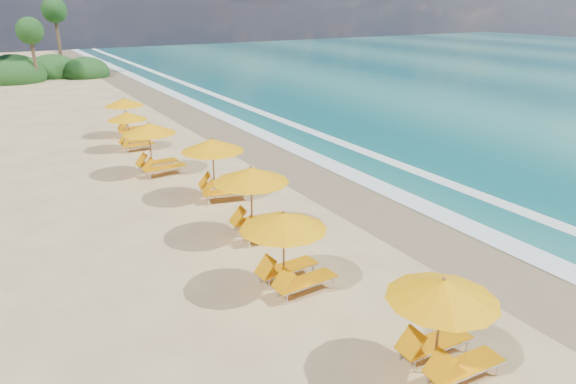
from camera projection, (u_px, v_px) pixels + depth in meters
name	position (u px, v px, depth m)	size (l,w,h in m)	color
ground	(288.00, 222.00, 19.82)	(160.00, 160.00, 0.00)	#D0B87A
wet_sand	(372.00, 202.00, 21.71)	(4.00, 160.00, 0.01)	#8D7654
surf_foam	(420.00, 191.00, 22.98)	(4.00, 160.00, 0.01)	white
station_2	(446.00, 319.00, 11.42)	(2.71, 2.52, 2.45)	olive
station_3	(289.00, 245.00, 14.82)	(2.75, 2.57, 2.47)	olive
station_4	(257.00, 197.00, 18.11)	(3.05, 2.87, 2.65)	olive
station_5	(218.00, 164.00, 21.76)	(3.22, 3.10, 2.64)	olive
station_6	(154.00, 144.00, 24.83)	(2.85, 2.65, 2.56)	olive
station_7	(131.00, 128.00, 28.93)	(2.34, 2.15, 2.19)	olive
station_8	(128.00, 114.00, 31.93)	(2.78, 2.64, 2.37)	olive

